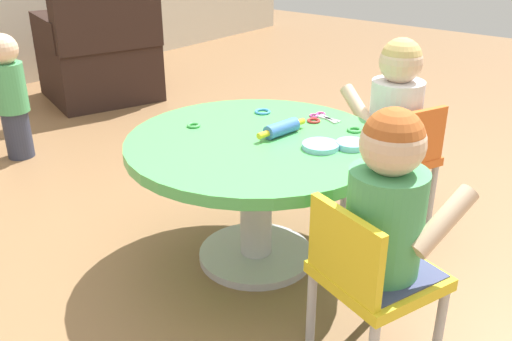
{
  "coord_description": "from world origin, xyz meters",
  "views": [
    {
      "loc": [
        -1.46,
        -1.17,
        1.22
      ],
      "look_at": [
        0.0,
        0.0,
        0.37
      ],
      "focal_mm": 39.71,
      "sensor_mm": 36.0,
      "label": 1
    }
  ],
  "objects_px": {
    "child_chair_left": "(370,277)",
    "toddler_standing": "(10,93)",
    "child_chair_right": "(397,157)",
    "seated_child_left": "(388,201)",
    "craft_scissors": "(322,117)",
    "armchair_dark": "(100,56)",
    "rolling_pin": "(282,128)",
    "seated_child_right": "(396,102)",
    "craft_table": "(256,167)"
  },
  "relations": [
    {
      "from": "child_chair_left",
      "to": "toddler_standing",
      "type": "distance_m",
      "value": 2.25
    },
    {
      "from": "craft_table",
      "to": "seated_child_left",
      "type": "bearing_deg",
      "value": -108.51
    },
    {
      "from": "armchair_dark",
      "to": "toddler_standing",
      "type": "height_order",
      "value": "armchair_dark"
    },
    {
      "from": "child_chair_right",
      "to": "armchair_dark",
      "type": "xyz_separation_m",
      "value": [
        0.35,
        2.43,
        0.0
      ]
    },
    {
      "from": "seated_child_right",
      "to": "craft_table",
      "type": "bearing_deg",
      "value": 157.98
    },
    {
      "from": "child_chair_left",
      "to": "craft_scissors",
      "type": "distance_m",
      "value": 0.82
    },
    {
      "from": "seated_child_left",
      "to": "armchair_dark",
      "type": "height_order",
      "value": "armchair_dark"
    },
    {
      "from": "child_chair_right",
      "to": "craft_scissors",
      "type": "distance_m",
      "value": 0.38
    },
    {
      "from": "craft_table",
      "to": "armchair_dark",
      "type": "height_order",
      "value": "armchair_dark"
    },
    {
      "from": "armchair_dark",
      "to": "craft_scissors",
      "type": "xyz_separation_m",
      "value": [
        -0.59,
        -2.21,
        0.19
      ]
    },
    {
      "from": "seated_child_left",
      "to": "armchair_dark",
      "type": "bearing_deg",
      "value": 67.58
    },
    {
      "from": "armchair_dark",
      "to": "rolling_pin",
      "type": "xyz_separation_m",
      "value": [
        -0.85,
        -2.2,
        0.21
      ]
    },
    {
      "from": "child_chair_left",
      "to": "craft_scissors",
      "type": "bearing_deg",
      "value": 42.82
    },
    {
      "from": "craft_scissors",
      "to": "armchair_dark",
      "type": "bearing_deg",
      "value": 74.94
    },
    {
      "from": "craft_table",
      "to": "child_chair_left",
      "type": "bearing_deg",
      "value": -112.06
    },
    {
      "from": "armchair_dark",
      "to": "rolling_pin",
      "type": "height_order",
      "value": "armchair_dark"
    },
    {
      "from": "child_chair_left",
      "to": "armchair_dark",
      "type": "bearing_deg",
      "value": 66.82
    },
    {
      "from": "child_chair_right",
      "to": "seated_child_right",
      "type": "height_order",
      "value": "seated_child_right"
    },
    {
      "from": "seated_child_left",
      "to": "rolling_pin",
      "type": "height_order",
      "value": "seated_child_left"
    },
    {
      "from": "craft_table",
      "to": "toddler_standing",
      "type": "relative_size",
      "value": 1.38
    },
    {
      "from": "seated_child_left",
      "to": "toddler_standing",
      "type": "height_order",
      "value": "seated_child_left"
    },
    {
      "from": "seated_child_right",
      "to": "rolling_pin",
      "type": "relative_size",
      "value": 2.21
    },
    {
      "from": "rolling_pin",
      "to": "craft_scissors",
      "type": "bearing_deg",
      "value": -2.07
    },
    {
      "from": "rolling_pin",
      "to": "armchair_dark",
      "type": "bearing_deg",
      "value": 68.9
    },
    {
      "from": "seated_child_left",
      "to": "craft_scissors",
      "type": "bearing_deg",
      "value": 45.42
    },
    {
      "from": "seated_child_right",
      "to": "rolling_pin",
      "type": "xyz_separation_m",
      "value": [
        -0.51,
        0.19,
        -0.01
      ]
    },
    {
      "from": "child_chair_right",
      "to": "toddler_standing",
      "type": "bearing_deg",
      "value": 107.49
    },
    {
      "from": "child_chair_right",
      "to": "rolling_pin",
      "type": "bearing_deg",
      "value": 155.16
    },
    {
      "from": "craft_table",
      "to": "child_chair_left",
      "type": "distance_m",
      "value": 0.65
    },
    {
      "from": "child_chair_right",
      "to": "toddler_standing",
      "type": "xyz_separation_m",
      "value": [
        -0.6,
        1.92,
        0.05
      ]
    },
    {
      "from": "craft_scissors",
      "to": "craft_table",
      "type": "bearing_deg",
      "value": 170.32
    },
    {
      "from": "seated_child_left",
      "to": "toddler_standing",
      "type": "relative_size",
      "value": 0.76
    },
    {
      "from": "child_chair_left",
      "to": "toddler_standing",
      "type": "bearing_deg",
      "value": 84.39
    },
    {
      "from": "seated_child_left",
      "to": "craft_scissors",
      "type": "distance_m",
      "value": 0.78
    },
    {
      "from": "toddler_standing",
      "to": "craft_scissors",
      "type": "bearing_deg",
      "value": -77.94
    },
    {
      "from": "child_chair_right",
      "to": "armchair_dark",
      "type": "height_order",
      "value": "armchair_dark"
    },
    {
      "from": "toddler_standing",
      "to": "craft_scissors",
      "type": "height_order",
      "value": "toddler_standing"
    },
    {
      "from": "craft_scissors",
      "to": "child_chair_right",
      "type": "bearing_deg",
      "value": -42.36
    },
    {
      "from": "seated_child_right",
      "to": "armchair_dark",
      "type": "relative_size",
      "value": 0.56
    },
    {
      "from": "rolling_pin",
      "to": "toddler_standing",
      "type": "bearing_deg",
      "value": 93.68
    },
    {
      "from": "seated_child_right",
      "to": "armchair_dark",
      "type": "height_order",
      "value": "armchair_dark"
    },
    {
      "from": "child_chair_right",
      "to": "child_chair_left",
      "type": "bearing_deg",
      "value": -158.81
    },
    {
      "from": "armchair_dark",
      "to": "craft_scissors",
      "type": "height_order",
      "value": "armchair_dark"
    },
    {
      "from": "seated_child_left",
      "to": "toddler_standing",
      "type": "distance_m",
      "value": 2.26
    },
    {
      "from": "seated_child_left",
      "to": "child_chair_right",
      "type": "bearing_deg",
      "value": 22.91
    },
    {
      "from": "armchair_dark",
      "to": "seated_child_right",
      "type": "bearing_deg",
      "value": -98.02
    },
    {
      "from": "child_chair_left",
      "to": "seated_child_left",
      "type": "bearing_deg",
      "value": -18.97
    },
    {
      "from": "craft_table",
      "to": "seated_child_right",
      "type": "relative_size",
      "value": 1.82
    },
    {
      "from": "rolling_pin",
      "to": "craft_scissors",
      "type": "relative_size",
      "value": 1.64
    },
    {
      "from": "child_chair_left",
      "to": "rolling_pin",
      "type": "height_order",
      "value": "rolling_pin"
    }
  ]
}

